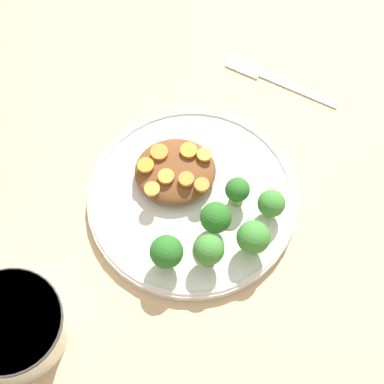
% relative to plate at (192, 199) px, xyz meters
% --- Properties ---
extents(ground_plane, '(4.00, 4.00, 0.00)m').
position_rel_plate_xyz_m(ground_plane, '(0.00, 0.00, -0.01)').
color(ground_plane, tan).
extents(plate, '(0.28, 0.28, 0.02)m').
position_rel_plate_xyz_m(plate, '(0.00, 0.00, 0.00)').
color(plate, silver).
rests_on(plate, ground_plane).
extents(dip_bowl, '(0.13, 0.13, 0.06)m').
position_rel_plate_xyz_m(dip_bowl, '(0.16, -0.23, 0.02)').
color(dip_bowl, white).
rests_on(dip_bowl, ground_plane).
extents(stew_mound, '(0.10, 0.11, 0.03)m').
position_rel_plate_xyz_m(stew_mound, '(-0.03, -0.02, 0.02)').
color(stew_mound, brown).
rests_on(stew_mound, plate).
extents(broccoli_floret_0, '(0.04, 0.04, 0.06)m').
position_rel_plate_xyz_m(broccoli_floret_0, '(0.09, -0.04, 0.04)').
color(broccoli_floret_0, '#7FA85B').
rests_on(broccoli_floret_0, plate).
extents(broccoli_floret_1, '(0.04, 0.04, 0.05)m').
position_rel_plate_xyz_m(broccoli_floret_1, '(0.03, 0.10, 0.03)').
color(broccoli_floret_1, '#759E51').
rests_on(broccoli_floret_1, plate).
extents(broccoli_floret_2, '(0.04, 0.04, 0.06)m').
position_rel_plate_xyz_m(broccoli_floret_2, '(0.05, 0.03, 0.04)').
color(broccoli_floret_2, '#759E51').
rests_on(broccoli_floret_2, plate).
extents(broccoli_floret_3, '(0.04, 0.04, 0.06)m').
position_rel_plate_xyz_m(broccoli_floret_3, '(0.09, 0.01, 0.04)').
color(broccoli_floret_3, '#759E51').
rests_on(broccoli_floret_3, plate).
extents(broccoli_floret_4, '(0.03, 0.03, 0.05)m').
position_rel_plate_xyz_m(broccoli_floret_4, '(0.01, 0.06, 0.03)').
color(broccoli_floret_4, '#759E51').
rests_on(broccoli_floret_4, plate).
extents(broccoli_floret_5, '(0.04, 0.04, 0.06)m').
position_rel_plate_xyz_m(broccoli_floret_5, '(0.08, 0.07, 0.04)').
color(broccoli_floret_5, '#759E51').
rests_on(broccoli_floret_5, plate).
extents(carrot_slice_0, '(0.02, 0.02, 0.01)m').
position_rel_plate_xyz_m(carrot_slice_0, '(0.00, 0.01, 0.04)').
color(carrot_slice_0, orange).
rests_on(carrot_slice_0, stew_mound).
extents(carrot_slice_1, '(0.02, 0.02, 0.00)m').
position_rel_plate_xyz_m(carrot_slice_1, '(-0.00, -0.05, 0.04)').
color(carrot_slice_1, orange).
rests_on(carrot_slice_1, stew_mound).
extents(carrot_slice_2, '(0.02, 0.02, 0.01)m').
position_rel_plate_xyz_m(carrot_slice_2, '(-0.05, -0.00, 0.04)').
color(carrot_slice_2, orange).
rests_on(carrot_slice_2, stew_mound).
extents(carrot_slice_3, '(0.02, 0.02, 0.00)m').
position_rel_plate_xyz_m(carrot_slice_3, '(-0.02, -0.03, 0.04)').
color(carrot_slice_3, orange).
rests_on(carrot_slice_3, stew_mound).
extents(carrot_slice_4, '(0.02, 0.02, 0.01)m').
position_rel_plate_xyz_m(carrot_slice_4, '(-0.05, -0.04, 0.04)').
color(carrot_slice_4, orange).
rests_on(carrot_slice_4, stew_mound).
extents(carrot_slice_5, '(0.02, 0.02, 0.01)m').
position_rel_plate_xyz_m(carrot_slice_5, '(-0.01, -0.01, 0.04)').
color(carrot_slice_5, orange).
rests_on(carrot_slice_5, stew_mound).
extents(carrot_slice_6, '(0.02, 0.02, 0.00)m').
position_rel_plate_xyz_m(carrot_slice_6, '(-0.05, 0.02, 0.04)').
color(carrot_slice_6, orange).
rests_on(carrot_slice_6, stew_mound).
extents(carrot_slice_7, '(0.02, 0.02, 0.00)m').
position_rel_plate_xyz_m(carrot_slice_7, '(-0.04, -0.06, 0.04)').
color(carrot_slice_7, orange).
rests_on(carrot_slice_7, stew_mound).
extents(fork, '(0.11, 0.16, 0.01)m').
position_rel_plate_xyz_m(fork, '(-0.20, 0.14, -0.01)').
color(fork, '#B9B9B9').
rests_on(fork, ground_plane).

